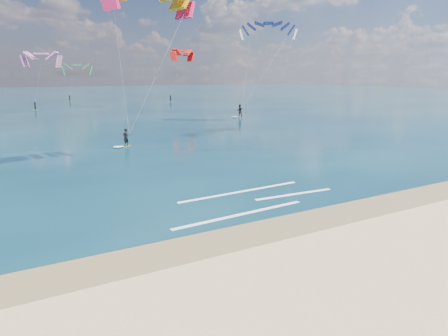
# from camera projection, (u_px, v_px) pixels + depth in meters

# --- Properties ---
(ground) EXTENTS (320.00, 320.00, 0.00)m
(ground) POSITION_uv_depth(u_px,v_px,m) (92.00, 127.00, 48.19)
(ground) COLOR tan
(ground) RESTS_ON ground
(wet_sand_strip) EXTENTS (320.00, 2.40, 0.01)m
(wet_sand_strip) POSITION_uv_depth(u_px,v_px,m) (272.00, 228.00, 16.75)
(wet_sand_strip) COLOR olive
(wet_sand_strip) RESTS_ON ground
(sea) EXTENTS (320.00, 200.00, 0.04)m
(sea) POSITION_uv_depth(u_px,v_px,m) (41.00, 99.00, 102.58)
(sea) COLOR #082330
(sea) RESTS_ON ground
(kitesurfer_main) EXTENTS (7.29, 7.09, 14.01)m
(kitesurfer_main) POSITION_uv_depth(u_px,v_px,m) (137.00, 60.00, 31.87)
(kitesurfer_main) COLOR #B7C617
(kitesurfer_main) RESTS_ON sea
(kitesurfer_far) EXTENTS (9.35, 6.63, 14.73)m
(kitesurfer_far) POSITION_uv_depth(u_px,v_px,m) (255.00, 62.00, 56.88)
(kitesurfer_far) COLOR gold
(kitesurfer_far) RESTS_ON sea
(shoreline_foam) EXTENTS (10.02, 3.67, 0.01)m
(shoreline_foam) POSITION_uv_depth(u_px,v_px,m) (255.00, 200.00, 20.43)
(shoreline_foam) COLOR white
(shoreline_foam) RESTS_ON ground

